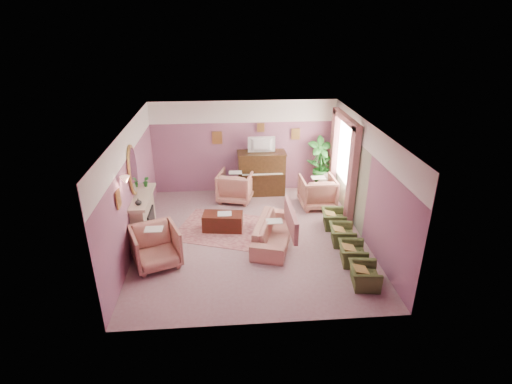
{
  "coord_description": "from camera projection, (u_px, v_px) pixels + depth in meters",
  "views": [
    {
      "loc": [
        -0.56,
        -8.54,
        5.06
      ],
      "look_at": [
        0.15,
        0.4,
        1.06
      ],
      "focal_mm": 28.0,
      "sensor_mm": 36.0,
      "label": 1
    }
  ],
  "objects": [
    {
      "name": "print_left_wall",
      "position": [
        118.0,
        199.0,
        7.89
      ],
      "size": [
        0.03,
        0.28,
        0.36
      ],
      "primitive_type": "cube",
      "color": "tan",
      "rests_on": "wall_left"
    },
    {
      "name": "floral_armchair_left",
      "position": [
        236.0,
        185.0,
        11.69
      ],
      "size": [
        0.95,
        0.95,
        0.99
      ],
      "primitive_type": "imported",
      "color": "tan",
      "rests_on": "floor"
    },
    {
      "name": "olive_chair_d",
      "position": [
        333.0,
        216.0,
        10.3
      ],
      "size": [
        0.48,
        0.68,
        0.59
      ],
      "primitive_type": "imported",
      "color": "#435126",
      "rests_on": "floor"
    },
    {
      "name": "mantel_plant",
      "position": [
        146.0,
        181.0,
        9.85
      ],
      "size": [
        0.16,
        0.16,
        0.28
      ],
      "primitive_type": "imported",
      "color": "#206821",
      "rests_on": "mantel_shelf"
    },
    {
      "name": "picture_rail_band",
      "position": [
        244.0,
        112.0,
        11.59
      ],
      "size": [
        5.5,
        0.01,
        0.65
      ],
      "primitive_type": "cube",
      "color": "white",
      "rests_on": "wall_back"
    },
    {
      "name": "mirror_glass",
      "position": [
        134.0,
        170.0,
        9.13
      ],
      "size": [
        0.01,
        0.6,
        1.06
      ],
      "primitive_type": "ellipsoid",
      "color": "silver",
      "rests_on": "wall_left"
    },
    {
      "name": "mantel_vase",
      "position": [
        138.0,
        202.0,
        8.92
      ],
      "size": [
        0.16,
        0.16,
        0.16
      ],
      "primitive_type": "imported",
      "color": "white",
      "rests_on": "mantel_shelf"
    },
    {
      "name": "print_back_right",
      "position": [
        296.0,
        134.0,
        11.96
      ],
      "size": [
        0.26,
        0.03,
        0.34
      ],
      "primitive_type": "cube",
      "color": "tan",
      "rests_on": "wall_back"
    },
    {
      "name": "piano_top",
      "position": [
        262.0,
        153.0,
        11.82
      ],
      "size": [
        1.45,
        0.65,
        0.04
      ],
      "primitive_type": "cube",
      "color": "#382311",
      "rests_on": "piano"
    },
    {
      "name": "coffee_table",
      "position": [
        223.0,
        222.0,
        10.17
      ],
      "size": [
        1.06,
        0.62,
        0.45
      ],
      "primitive_type": "cube",
      "rotation": [
        0.0,
        0.0,
        -0.13
      ],
      "color": "#3E170E",
      "rests_on": "floor"
    },
    {
      "name": "olive_chair_c",
      "position": [
        342.0,
        232.0,
        9.55
      ],
      "size": [
        0.48,
        0.68,
        0.59
      ],
      "primitive_type": "imported",
      "color": "#435126",
      "rests_on": "floor"
    },
    {
      "name": "wall_back",
      "position": [
        244.0,
        147.0,
        12.04
      ],
      "size": [
        5.5,
        0.02,
        2.8
      ],
      "primitive_type": "cube",
      "color": "#744A6C",
      "rests_on": "floor"
    },
    {
      "name": "pelmet",
      "position": [
        346.0,
        119.0,
        10.44
      ],
      "size": [
        0.16,
        2.2,
        0.16
      ],
      "primitive_type": "cube",
      "color": "#9F5E62",
      "rests_on": "wall_right"
    },
    {
      "name": "olive_chair_a",
      "position": [
        364.0,
        273.0,
        8.06
      ],
      "size": [
        0.48,
        0.68,
        0.59
      ],
      "primitive_type": "imported",
      "color": "#435126",
      "rests_on": "floor"
    },
    {
      "name": "piano",
      "position": [
        261.0,
        174.0,
        12.09
      ],
      "size": [
        1.4,
        0.6,
        1.3
      ],
      "primitive_type": "cube",
      "color": "#382311",
      "rests_on": "floor"
    },
    {
      "name": "side_plant_small",
      "position": [
        328.0,
        167.0,
        12.03
      ],
      "size": [
        0.16,
        0.16,
        0.28
      ],
      "primitive_type": "imported",
      "color": "#206821",
      "rests_on": "side_table"
    },
    {
      "name": "wall_right",
      "position": [
        366.0,
        182.0,
        9.51
      ],
      "size": [
        0.02,
        6.0,
        2.8
      ],
      "primitive_type": "cube",
      "color": "#744A6C",
      "rests_on": "floor"
    },
    {
      "name": "side_table",
      "position": [
        322.0,
        181.0,
        12.31
      ],
      "size": [
        0.52,
        0.52,
        0.7
      ],
      "primitive_type": "cylinder",
      "color": "silver",
      "rests_on": "floor"
    },
    {
      "name": "fireplace_inset",
      "position": [
        149.0,
        224.0,
        9.72
      ],
      "size": [
        0.18,
        0.72,
        0.68
      ],
      "primitive_type": "cube",
      "color": "black",
      "rests_on": "floor"
    },
    {
      "name": "print_back_mid",
      "position": [
        261.0,
        128.0,
        11.79
      ],
      "size": [
        0.22,
        0.03,
        0.26
      ],
      "primitive_type": "cube",
      "color": "tan",
      "rests_on": "wall_back"
    },
    {
      "name": "floral_armchair_right",
      "position": [
        317.0,
        190.0,
        11.33
      ],
      "size": [
        0.95,
        0.95,
        0.99
      ],
      "primitive_type": "imported",
      "color": "tan",
      "rests_on": "floor"
    },
    {
      "name": "palm_plant",
      "position": [
        320.0,
        160.0,
        11.96
      ],
      "size": [
        0.76,
        0.76,
        1.44
      ],
      "primitive_type": "imported",
      "color": "#206821",
      "rests_on": "palm_pot"
    },
    {
      "name": "piano_keyshelf",
      "position": [
        263.0,
        176.0,
        11.74
      ],
      "size": [
        1.3,
        0.12,
        0.06
      ],
      "primitive_type": "cube",
      "color": "#382311",
      "rests_on": "piano"
    },
    {
      "name": "floor",
      "position": [
        251.0,
        238.0,
        9.88
      ],
      "size": [
        5.5,
        6.0,
        0.01
      ],
      "primitive_type": "cube",
      "color": "gray",
      "rests_on": "ground"
    },
    {
      "name": "table_paper",
      "position": [
        225.0,
        214.0,
        10.08
      ],
      "size": [
        0.35,
        0.28,
        0.01
      ],
      "primitive_type": "cube",
      "color": "silver",
      "rests_on": "coffee_table"
    },
    {
      "name": "window_blind",
      "position": [
        346.0,
        150.0,
        10.79
      ],
      "size": [
        0.03,
        1.4,
        1.8
      ],
      "primitive_type": "cube",
      "color": "beige",
      "rests_on": "wall_right"
    },
    {
      "name": "stripe_panel",
      "position": [
        348.0,
        175.0,
        10.82
      ],
      "size": [
        0.01,
        3.0,
        2.15
      ],
      "primitive_type": "cube",
      "color": "#9EA586",
      "rests_on": "wall_right"
    },
    {
      "name": "fireplace_surround",
      "position": [
        144.0,
        218.0,
        9.65
      ],
      "size": [
        0.3,
        1.4,
        1.1
      ],
      "primitive_type": "cube",
      "color": "tan",
      "rests_on": "floor"
    },
    {
      "name": "wall_left",
      "position": [
        131.0,
        190.0,
        9.11
      ],
      "size": [
        0.02,
        6.0,
        2.8
      ],
      "primitive_type": "cube",
      "color": "#744A6C",
      "rests_on": "floor"
    },
    {
      "name": "floral_armchair_front",
      "position": [
        156.0,
        245.0,
        8.65
      ],
      "size": [
        0.95,
        0.95,
        0.99
      ],
      "primitive_type": "imported",
      "color": "tan",
      "rests_on": "floor"
    },
    {
      "name": "sofa_throw",
      "position": [
        291.0,
        219.0,
        9.49
      ],
      "size": [
        0.1,
        1.52,
        0.56
      ],
      "primitive_type": "cube",
      "color": "#9F5E62",
      "rests_on": "sofa"
    },
    {
      "name": "palm_pot",
      "position": [
        318.0,
        187.0,
        12.32
      ],
      "size": [
        0.34,
        0.34,
        0.34
      ],
      "primitive_type": "cylinder",
      "color": "#AF563D",
      "rests_on": "floor"
    },
    {
      "name": "television",
      "position": [
        262.0,
        144.0,
        11.66
      ],
      "size": [
        0.8,
        0.12,
        0.48
      ],
      "primitive_type": "imported",
      "color": "black",
      "rests_on": "piano"
    },
    {
      "name": "curtain_right",
      "position": [
        334.0,
        154.0,
        11.79
      ],
      "size": [
        0.16,
        0.34,
        2.6
      ],
      "primitive_type": "cube",
      "color": "#9F5E62",
      "rests_on": "floor"
    },
    {
      "name": "sofa",
      "position": [
        274.0,
        227.0,
        9.54
      ],
      "size": [
        0.67,
        2.0,
        0.81
      ],
      "primitive_type": "imported",
      "color": "tan",
      "rests_on": "floor"
    },
    {
      "name": "curtain_left",
      "position": [
        352.0,
        177.0,
        10.11
      ],
      "size": [
        0.16,
        0.34,
        2.6
      ],
      "primitive_type": "cube",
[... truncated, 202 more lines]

